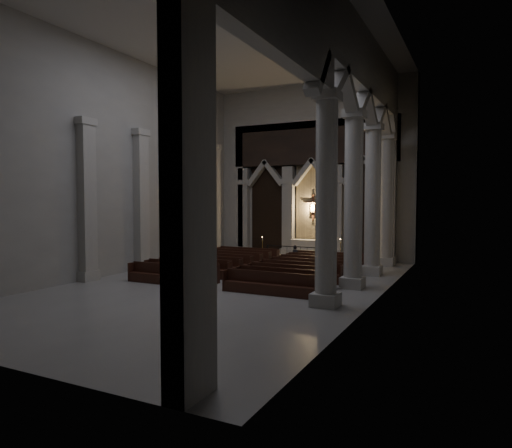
{
  "coord_description": "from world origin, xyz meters",
  "views": [
    {
      "loc": [
        10.73,
        -18.93,
        4.01
      ],
      "look_at": [
        -0.17,
        3.0,
        2.72
      ],
      "focal_mm": 32.0,
      "sensor_mm": 36.0,
      "label": 1
    }
  ],
  "objects_px": {
    "candle_stand_right": "(340,257)",
    "pews": "(256,269)",
    "altar": "(307,247)",
    "candle_stand_left": "(262,252)",
    "worshipper": "(295,256)",
    "altar_rail": "(300,251)"
  },
  "relations": [
    {
      "from": "altar",
      "to": "candle_stand_left",
      "type": "xyz_separation_m",
      "value": [
        -2.73,
        -1.48,
        -0.3
      ]
    },
    {
      "from": "candle_stand_right",
      "to": "candle_stand_left",
      "type": "bearing_deg",
      "value": 173.78
    },
    {
      "from": "pews",
      "to": "worshipper",
      "type": "bearing_deg",
      "value": 77.73
    },
    {
      "from": "worshipper",
      "to": "candle_stand_left",
      "type": "bearing_deg",
      "value": 143.89
    },
    {
      "from": "pews",
      "to": "altar",
      "type": "bearing_deg",
      "value": 91.84
    },
    {
      "from": "altar_rail",
      "to": "pews",
      "type": "relative_size",
      "value": 0.5
    },
    {
      "from": "candle_stand_left",
      "to": "pews",
      "type": "distance_m",
      "value": 7.66
    },
    {
      "from": "altar",
      "to": "altar_rail",
      "type": "relative_size",
      "value": 0.44
    },
    {
      "from": "altar",
      "to": "candle_stand_right",
      "type": "xyz_separation_m",
      "value": [
        3.03,
        -2.11,
        -0.27
      ]
    },
    {
      "from": "candle_stand_right",
      "to": "pews",
      "type": "bearing_deg",
      "value": -113.23
    },
    {
      "from": "candle_stand_left",
      "to": "worshipper",
      "type": "relative_size",
      "value": 1.1
    },
    {
      "from": "altar",
      "to": "worshipper",
      "type": "xyz_separation_m",
      "value": [
        1.06,
        -4.91,
        -0.04
      ]
    },
    {
      "from": "altar",
      "to": "candle_stand_right",
      "type": "height_order",
      "value": "candle_stand_right"
    },
    {
      "from": "worshipper",
      "to": "altar_rail",
      "type": "bearing_deg",
      "value": 110.85
    },
    {
      "from": "altar_rail",
      "to": "candle_stand_right",
      "type": "bearing_deg",
      "value": -3.4
    },
    {
      "from": "altar_rail",
      "to": "worshipper",
      "type": "distance_m",
      "value": 3.07
    },
    {
      "from": "altar",
      "to": "pews",
      "type": "distance_m",
      "value": 8.53
    },
    {
      "from": "altar",
      "to": "candle_stand_left",
      "type": "bearing_deg",
      "value": -151.6
    },
    {
      "from": "candle_stand_right",
      "to": "pews",
      "type": "relative_size",
      "value": 0.16
    },
    {
      "from": "candle_stand_left",
      "to": "pews",
      "type": "xyz_separation_m",
      "value": [
        3.01,
        -7.04,
        -0.08
      ]
    },
    {
      "from": "altar",
      "to": "worshipper",
      "type": "relative_size",
      "value": 1.62
    },
    {
      "from": "candle_stand_left",
      "to": "pews",
      "type": "relative_size",
      "value": 0.15
    }
  ]
}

